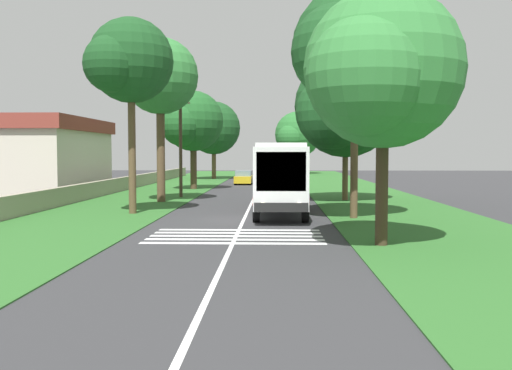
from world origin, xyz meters
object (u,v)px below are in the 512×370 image
Objects in this scene: roadside_tree_left_3 at (191,123)px; utility_pole at (181,144)px; trailing_car_1 at (243,178)px; roadside_tree_right_0 at (351,51)px; trailing_car_0 at (278,182)px; roadside_tree_left_0 at (159,79)px; coach_bus at (280,174)px; roadside_tree_left_2 at (212,130)px; roadside_tree_right_3 at (297,135)px; roadside_tree_right_1 at (342,109)px; roadside_building at (50,155)px; roadside_tree_left_1 at (128,63)px; roadside_tree_right_2 at (378,74)px.

roadside_tree_left_3 is 1.18× the size of utility_pole.
trailing_car_1 is 33.06m from roadside_tree_right_0.
roadside_tree_left_0 reaches higher than trailing_car_0.
roadside_tree_left_0 is (7.04, 7.93, 6.01)m from coach_bus.
roadside_tree_left_2 is at bearing 21.26° from trailing_car_0.
roadside_tree_left_2 is at bearing 147.75° from roadside_tree_right_3.
utility_pole is (-29.87, -0.97, -2.26)m from roadside_tree_left_2.
roadside_tree_right_1 is (1.40, -12.23, -1.92)m from roadside_tree_left_0.
roadside_building is at bearing 70.20° from utility_pole.
roadside_tree_left_1 reaches higher than roadside_tree_right_1.
roadside_tree_left_2 is 1.00× the size of roadside_tree_right_3.
roadside_tree_right_0 is (-22.24, -3.40, 7.57)m from trailing_car_0.
roadside_tree_left_3 is at bearing 154.25° from trailing_car_1.
roadside_tree_left_0 is at bearing 50.06° from roadside_tree_right_0.
roadside_tree_right_2 reaches higher than roadside_building.
roadside_tree_left_2 is at bearing 21.06° from roadside_tree_right_1.
trailing_car_0 is 13.34m from roadside_tree_right_1.
roadside_tree_right_1 is at bearing -27.00° from coach_bus.
roadside_tree_right_3 reaches higher than roadside_tree_left_3.
roadside_building is (6.48, 22.75, -3.16)m from roadside_tree_right_1.
coach_bus is 2.60× the size of trailing_car_0.
trailing_car_1 is at bearing -11.23° from utility_pole.
trailing_car_0 is 23.74m from roadside_tree_right_0.
roadside_tree_right_2 reaches higher than trailing_car_0.
trailing_car_1 is 20.60m from roadside_building.
roadside_tree_right_3 is (59.10, -11.13, -2.00)m from roadside_tree_left_1.
roadside_building is (17.38, 21.86, -5.15)m from roadside_tree_right_0.
utility_pole is at bearing 78.11° from roadside_tree_right_1.
coach_bus is 58.76m from roadside_tree_right_3.
roadside_tree_right_1 reaches higher than roadside_tree_right_2.
roadside_tree_left_0 is 1.04× the size of roadside_tree_left_1.
utility_pole is at bearing 141.16° from trailing_car_0.
roadside_tree_left_2 is (20.95, 8.15, 5.51)m from trailing_car_0.
coach_bus is 22.05m from roadside_tree_left_3.
roadside_tree_right_2 is at bearing -139.66° from roadside_building.
coach_bus is 1.27× the size of roadside_tree_left_3.
trailing_car_1 is 13.78m from roadside_tree_left_2.
roadside_tree_left_2 is 44.76m from roadside_tree_right_0.
roadside_tree_right_1 is at bearing -101.89° from utility_pole.
trailing_car_0 is at bearing -21.58° from roadside_tree_left_1.
roadside_tree_left_3 is at bearing -0.77° from roadside_tree_left_0.
trailing_car_0 is 0.45× the size of roadside_tree_left_2.
roadside_tree_right_2 is at bearing 179.11° from roadside_tree_right_0.
roadside_tree_left_2 is 20.45m from roadside_tree_left_3.
coach_bus is at bearing 176.96° from roadside_tree_right_3.
roadside_tree_left_1 is at bearing 48.18° from roadside_tree_right_2.
trailing_car_0 is at bearing -38.84° from utility_pole.
roadside_tree_left_2 is 0.84× the size of roadside_tree_right_0.
roadside_tree_left_2 reaches higher than roadside_building.
trailing_car_0 is at bearing -75.26° from roadside_building.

